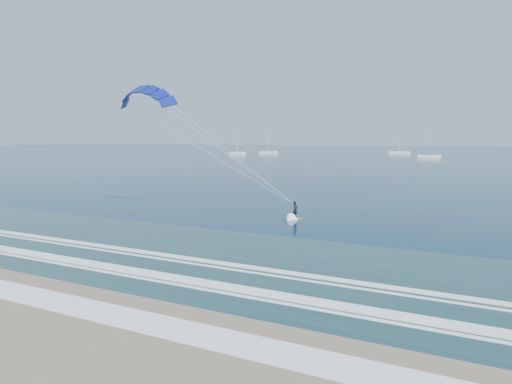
{
  "coord_description": "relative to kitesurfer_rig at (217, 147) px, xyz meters",
  "views": [
    {
      "loc": [
        26.7,
        -15.76,
        8.33
      ],
      "look_at": [
        6.76,
        23.72,
        3.04
      ],
      "focal_mm": 32.0,
      "sensor_mm": 36.0,
      "label": 1
    }
  ],
  "objects": [
    {
      "name": "kitesurfer_rig",
      "position": [
        0.0,
        0.0,
        0.0
      ],
      "size": [
        19.24,
        8.83,
        14.64
      ],
      "color": "#BB9516",
      "rests_on": "ground"
    },
    {
      "name": "sailboat_2",
      "position": [
        -16.0,
        205.2,
        -6.73
      ],
      "size": [
        10.19,
        2.4,
        13.53
      ],
      "color": "white",
      "rests_on": "ground"
    },
    {
      "name": "sailboat_3",
      "position": [
        3.44,
        159.2,
        -6.74
      ],
      "size": [
        8.45,
        2.4,
        11.77
      ],
      "color": "white",
      "rests_on": "ground"
    },
    {
      "name": "sailboat_1",
      "position": [
        -76.75,
        174.78,
        -6.73
      ],
      "size": [
        9.27,
        2.4,
        12.65
      ],
      "color": "white",
      "rests_on": "ground"
    },
    {
      "name": "sailboat_0",
      "position": [
        -85.22,
        156.98,
        -6.74
      ],
      "size": [
        8.06,
        2.4,
        11.05
      ],
      "color": "white",
      "rests_on": "ground"
    }
  ]
}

